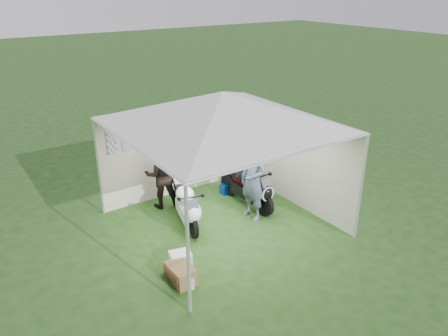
{
  "coord_description": "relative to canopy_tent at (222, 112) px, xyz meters",
  "views": [
    {
      "loc": [
        -4.72,
        -6.98,
        4.98
      ],
      "look_at": [
        0.27,
        0.35,
        1.18
      ],
      "focal_mm": 35.0,
      "sensor_mm": 36.0,
      "label": 1
    }
  ],
  "objects": [
    {
      "name": "person_dark_jacket",
      "position": [
        -0.69,
        1.51,
        -1.76
      ],
      "size": [
        0.98,
        0.88,
        1.64
      ],
      "primitive_type": "imported",
      "rotation": [
        0.0,
        0.0,
        2.74
      ],
      "color": "black",
      "rests_on": "ground"
    },
    {
      "name": "person_blue_jacket",
      "position": [
        0.74,
        -0.14,
        -1.64
      ],
      "size": [
        0.5,
        0.72,
        1.86
      ],
      "primitive_type": "imported",
      "rotation": [
        0.0,
        0.0,
        -1.48
      ],
      "color": "slate",
      "rests_on": "ground"
    },
    {
      "name": "ground",
      "position": [
        0.0,
        -0.03,
        -2.58
      ],
      "size": [
        80.0,
        80.0,
        0.0
      ],
      "primitive_type": "plane",
      "color": "#204216",
      "rests_on": "ground"
    },
    {
      "name": "paddock_stand",
      "position": [
        0.98,
        1.2,
        -2.45
      ],
      "size": [
        0.35,
        0.23,
        0.26
      ],
      "primitive_type": "cube",
      "rotation": [
        0.0,
        0.0,
        0.03
      ],
      "color": "blue",
      "rests_on": "ground"
    },
    {
      "name": "motorcycle_white",
      "position": [
        -0.66,
        0.4,
        -2.08
      ],
      "size": [
        0.72,
        1.76,
        0.88
      ],
      "rotation": [
        0.0,
        0.0,
        -0.27
      ],
      "color": "black",
      "rests_on": "ground"
    },
    {
      "name": "motorcycle_black",
      "position": [
        1.0,
        0.34,
        -2.05
      ],
      "size": [
        0.45,
        1.9,
        0.93
      ],
      "rotation": [
        0.0,
        0.0,
        0.03
      ],
      "color": "black",
      "rests_on": "ground"
    },
    {
      "name": "crate_0",
      "position": [
        -1.5,
        -0.82,
        -2.44
      ],
      "size": [
        0.46,
        0.4,
        0.26
      ],
      "primitive_type": "cube",
      "rotation": [
        0.0,
        0.0,
        -0.24
      ],
      "color": "silver",
      "rests_on": "ground"
    },
    {
      "name": "crate_2",
      "position": [
        -1.75,
        -1.43,
        -2.47
      ],
      "size": [
        0.38,
        0.35,
        0.22
      ],
      "primitive_type": "cube",
      "rotation": [
        0.0,
        0.0,
        -0.43
      ],
      "color": "silver",
      "rests_on": "ground"
    },
    {
      "name": "canopy_tent",
      "position": [
        0.0,
        0.0,
        0.0
      ],
      "size": [
        5.66,
        5.66,
        3.0
      ],
      "color": "silver",
      "rests_on": "ground"
    },
    {
      "name": "crate_1",
      "position": [
        -1.75,
        -1.37,
        -2.41
      ],
      "size": [
        0.38,
        0.38,
        0.33
      ],
      "primitive_type": "cube",
      "rotation": [
        0.0,
        0.0,
        0.03
      ],
      "color": "brown",
      "rests_on": "ground"
    },
    {
      "name": "equipment_box",
      "position": [
        1.68,
        1.43,
        -2.32
      ],
      "size": [
        0.51,
        0.41,
        0.5
      ],
      "primitive_type": "cube",
      "rotation": [
        0.0,
        0.0,
        0.03
      ],
      "color": "black",
      "rests_on": "ground"
    },
    {
      "name": "crate_3",
      "position": [
        -1.71,
        -1.02,
        -2.45
      ],
      "size": [
        0.4,
        0.3,
        0.26
      ],
      "primitive_type": "cube",
      "rotation": [
        0.0,
        0.0,
        -0.06
      ],
      "color": "brown",
      "rests_on": "ground"
    }
  ]
}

